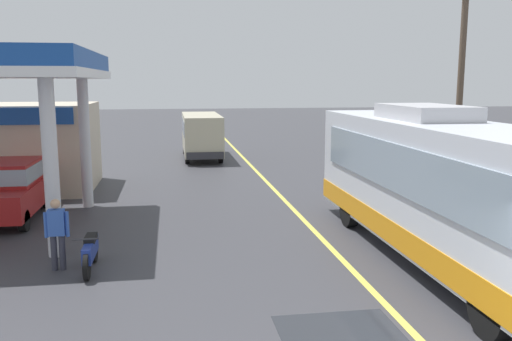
{
  "coord_description": "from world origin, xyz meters",
  "views": [
    {
      "loc": [
        -4.03,
        -5.87,
        4.26
      ],
      "look_at": [
        -1.5,
        10.0,
        1.6
      ],
      "focal_mm": 37.77,
      "sensor_mm": 36.0,
      "label": 1
    }
  ],
  "objects_px": {
    "car_at_pump": "(10,187)",
    "pedestrian_near_pump": "(57,230)",
    "motorcycle_parked_forecourt": "(90,251)",
    "minibus_opposing_lane": "(201,132)",
    "coach_bus_main": "(441,190)"
  },
  "relations": [
    {
      "from": "car_at_pump",
      "to": "pedestrian_near_pump",
      "type": "relative_size",
      "value": 2.53
    },
    {
      "from": "motorcycle_parked_forecourt",
      "to": "pedestrian_near_pump",
      "type": "height_order",
      "value": "pedestrian_near_pump"
    },
    {
      "from": "minibus_opposing_lane",
      "to": "motorcycle_parked_forecourt",
      "type": "xyz_separation_m",
      "value": [
        -3.58,
        -17.94,
        -1.03
      ]
    },
    {
      "from": "car_at_pump",
      "to": "minibus_opposing_lane",
      "type": "bearing_deg",
      "value": 62.31
    },
    {
      "from": "motorcycle_parked_forecourt",
      "to": "pedestrian_near_pump",
      "type": "relative_size",
      "value": 1.08
    },
    {
      "from": "coach_bus_main",
      "to": "motorcycle_parked_forecourt",
      "type": "relative_size",
      "value": 6.13
    },
    {
      "from": "coach_bus_main",
      "to": "car_at_pump",
      "type": "xyz_separation_m",
      "value": [
        -11.27,
        5.81,
        -0.71
      ]
    },
    {
      "from": "car_at_pump",
      "to": "minibus_opposing_lane",
      "type": "height_order",
      "value": "minibus_opposing_lane"
    },
    {
      "from": "pedestrian_near_pump",
      "to": "coach_bus_main",
      "type": "bearing_deg",
      "value": -4.72
    },
    {
      "from": "minibus_opposing_lane",
      "to": "motorcycle_parked_forecourt",
      "type": "distance_m",
      "value": 18.32
    },
    {
      "from": "pedestrian_near_pump",
      "to": "motorcycle_parked_forecourt",
      "type": "bearing_deg",
      "value": -10.77
    },
    {
      "from": "car_at_pump",
      "to": "minibus_opposing_lane",
      "type": "xyz_separation_m",
      "value": [
        6.68,
        12.73,
        0.46
      ]
    },
    {
      "from": "coach_bus_main",
      "to": "car_at_pump",
      "type": "relative_size",
      "value": 2.63
    },
    {
      "from": "minibus_opposing_lane",
      "to": "motorcycle_parked_forecourt",
      "type": "relative_size",
      "value": 3.41
    },
    {
      "from": "coach_bus_main",
      "to": "car_at_pump",
      "type": "distance_m",
      "value": 12.7
    }
  ]
}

